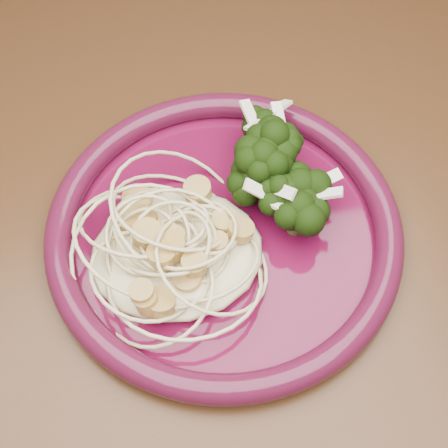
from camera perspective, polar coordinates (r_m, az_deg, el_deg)
name	(u,v)px	position (r m, az deg, el deg)	size (l,w,h in m)	color
dining_table	(322,295)	(0.65, 8.94, -6.45)	(1.20, 0.80, 0.75)	#472814
dinner_plate	(224,229)	(0.55, 0.00, -0.47)	(0.40, 0.40, 0.03)	#500826
spaghetti_pile	(176,247)	(0.53, -4.41, -2.07)	(0.15, 0.13, 0.03)	beige
scallop_cluster	(173,223)	(0.49, -4.69, 0.13)	(0.13, 0.13, 0.04)	tan
broccoli_pile	(280,186)	(0.55, 5.18, 3.48)	(0.10, 0.16, 0.06)	black
onion_garnish	(284,162)	(0.52, 5.46, 5.62)	(0.07, 0.10, 0.05)	#F0E6CC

